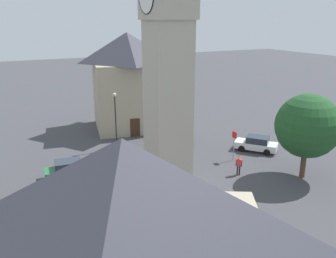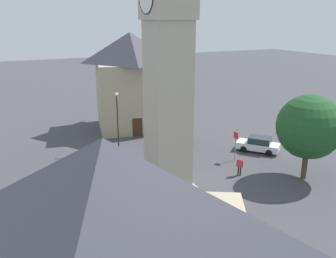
{
  "view_description": "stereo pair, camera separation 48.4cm",
  "coord_description": "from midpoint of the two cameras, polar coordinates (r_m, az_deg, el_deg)",
  "views": [
    {
      "loc": [
        22.27,
        -11.32,
        12.74
      ],
      "look_at": [
        0.0,
        0.0,
        4.96
      ],
      "focal_mm": 38.06,
      "sensor_mm": 36.0,
      "label": 1
    },
    {
      "loc": [
        22.48,
        -10.89,
        12.74
      ],
      "look_at": [
        0.0,
        0.0,
        4.96
      ],
      "focal_mm": 38.06,
      "sensor_mm": 36.0,
      "label": 2
    }
  ],
  "objects": [
    {
      "name": "car_white_side",
      "position": [
        30.88,
        -14.86,
        -6.13
      ],
      "size": [
        2.16,
        4.29,
        1.53
      ],
      "color": "#236B38",
      "rests_on": "ground"
    },
    {
      "name": "car_red_corner",
      "position": [
        24.13,
        -23.59,
        -14.05
      ],
      "size": [
        4.33,
        2.27,
        1.53
      ],
      "color": "white",
      "rests_on": "ground"
    },
    {
      "name": "car_silver_kerb",
      "position": [
        36.6,
        14.63,
        -2.39
      ],
      "size": [
        4.26,
        3.92,
        1.53
      ],
      "color": "white",
      "rests_on": "ground"
    },
    {
      "name": "pedestrian",
      "position": [
        30.69,
        11.87,
        -5.56
      ],
      "size": [
        0.44,
        0.41,
        1.69
      ],
      "color": "black",
      "rests_on": "ground"
    },
    {
      "name": "car_blue_kerb",
      "position": [
        37.26,
        1.13,
        -1.46
      ],
      "size": [
        3.51,
        4.42,
        1.53
      ],
      "color": "#236B38",
      "rests_on": "ground"
    },
    {
      "name": "lamp_post",
      "position": [
        35.8,
        -7.74,
        2.67
      ],
      "size": [
        0.36,
        0.36,
        5.79
      ],
      "color": "black",
      "rests_on": "ground"
    },
    {
      "name": "tree",
      "position": [
        30.63,
        22.12,
        0.33
      ],
      "size": [
        5.21,
        5.21,
        7.09
      ],
      "color": "brown",
      "rests_on": "ground"
    },
    {
      "name": "ground_plane",
      "position": [
        28.04,
        0.5,
        -9.72
      ],
      "size": [
        200.0,
        200.0,
        0.0
      ],
      "primitive_type": "plane",
      "color": "#424247"
    },
    {
      "name": "clock_tower",
      "position": [
        24.98,
        0.58,
        18.38
      ],
      "size": [
        4.17,
        4.17,
        22.55
      ],
      "color": "#A59C89",
      "rests_on": "ground"
    },
    {
      "name": "road_sign",
      "position": [
        33.4,
        11.18,
        -1.98
      ],
      "size": [
        0.6,
        0.07,
        2.8
      ],
      "color": "gray",
      "rests_on": "ground"
    },
    {
      "name": "building_corner_back",
      "position": [
        42.59,
        -5.63,
        7.76
      ],
      "size": [
        9.34,
        9.51,
        11.26
      ],
      "color": "tan",
      "rests_on": "ground"
    }
  ]
}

